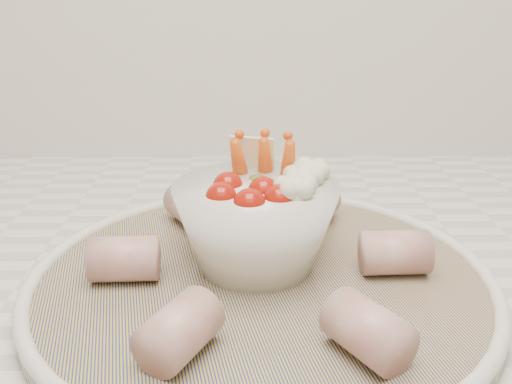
{
  "coord_description": "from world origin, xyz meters",
  "views": [
    {
      "loc": [
        -0.14,
        0.97,
        1.16
      ],
      "look_at": [
        -0.14,
        1.4,
        1.0
      ],
      "focal_mm": 40.0,
      "sensor_mm": 36.0,
      "label": 1
    }
  ],
  "objects": [
    {
      "name": "serving_platter",
      "position": [
        -0.14,
        1.38,
        0.93
      ],
      "size": [
        0.45,
        0.45,
        0.02
      ],
      "color": "navy",
      "rests_on": "kitchen_counter"
    },
    {
      "name": "veggie_bowl",
      "position": [
        -0.14,
        1.4,
        0.98
      ],
      "size": [
        0.14,
        0.14,
        0.11
      ],
      "color": "white",
      "rests_on": "serving_platter"
    },
    {
      "name": "cured_meat_rolls",
      "position": [
        -0.14,
        1.38,
        0.95
      ],
      "size": [
        0.27,
        0.27,
        0.04
      ],
      "color": "#A54E4B",
      "rests_on": "serving_platter"
    }
  ]
}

